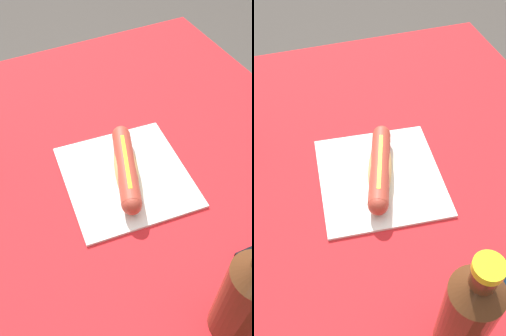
{
  "view_description": "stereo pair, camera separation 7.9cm",
  "coord_description": "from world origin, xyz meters",
  "views": [
    {
      "loc": [
        0.47,
        -0.26,
        1.37
      ],
      "look_at": [
        -0.01,
        -0.03,
        0.78
      ],
      "focal_mm": 40.16,
      "sensor_mm": 36.0,
      "label": 1
    },
    {
      "loc": [
        0.5,
        -0.18,
        1.37
      ],
      "look_at": [
        -0.01,
        -0.03,
        0.78
      ],
      "focal_mm": 40.16,
      "sensor_mm": 36.0,
      "label": 2
    }
  ],
  "objects": [
    {
      "name": "hot_dog",
      "position": [
        -0.01,
        -0.03,
        0.78
      ],
      "size": [
        0.23,
        0.11,
        0.05
      ],
      "color": "tan",
      "rests_on": "paper_wrapper"
    },
    {
      "name": "ground_plane",
      "position": [
        0.0,
        0.0,
        0.0
      ],
      "size": [
        6.0,
        6.0,
        0.0
      ],
      "primitive_type": "plane",
      "color": "#47423D",
      "rests_on": "ground"
    },
    {
      "name": "soda_bottle",
      "position": [
        0.35,
        -0.01,
        0.85
      ],
      "size": [
        0.08,
        0.08,
        0.25
      ],
      "color": "#4C2814",
      "rests_on": "dining_table"
    },
    {
      "name": "dining_table",
      "position": [
        0.0,
        0.0,
        0.62
      ],
      "size": [
        1.16,
        0.94,
        0.75
      ],
      "color": "brown",
      "rests_on": "ground"
    },
    {
      "name": "paper_wrapper",
      "position": [
        -0.01,
        -0.03,
        0.75
      ],
      "size": [
        0.29,
        0.28,
        0.01
      ],
      "primitive_type": "cube",
      "rotation": [
        0.0,
        0.0,
        -0.09
      ],
      "color": "white",
      "rests_on": "dining_table"
    }
  ]
}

